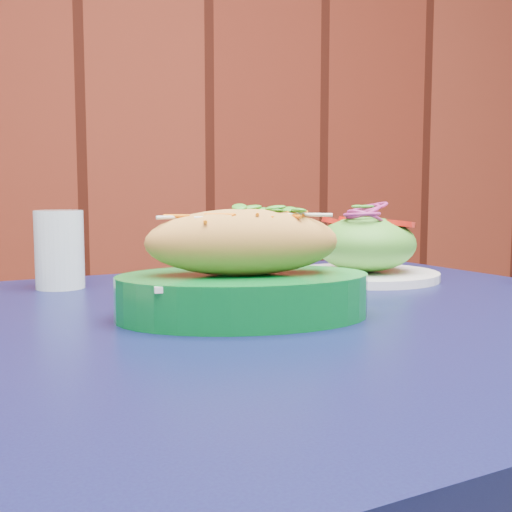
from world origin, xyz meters
name	(u,v)px	position (x,y,z in m)	size (l,w,h in m)	color
brick_wall	(207,24)	(0.00, 2.97, 1.40)	(4.90, 0.04, 2.80)	#581B10
cafe_table	(321,381)	(-0.19, 1.63, 0.66)	(0.94, 0.94, 0.75)	black
banh_mi_basket	(243,274)	(-0.29, 1.60, 0.80)	(0.29, 0.21, 0.12)	#056723
salad_plate	(365,250)	(-0.03, 1.82, 0.79)	(0.22, 0.22, 0.11)	white
water_glass	(59,249)	(-0.48, 1.87, 0.80)	(0.07, 0.07, 0.11)	silver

